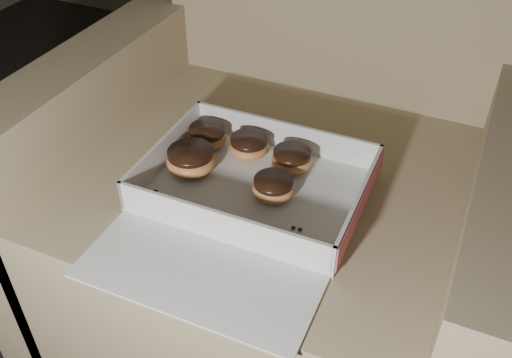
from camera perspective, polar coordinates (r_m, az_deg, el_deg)
The scene contains 11 objects.
armchair at distance 1.13m, azimuth 2.89°, elevation -1.74°, with size 0.89×0.75×0.93m.
bakery_box at distance 0.92m, azimuth -0.77°, elevation -2.13°, with size 0.36×0.41×0.06m.
donut_a at distance 0.98m, azimuth 3.62°, elevation 2.02°, with size 0.07×0.07×0.04m.
donut_b at distance 0.98m, azimuth -6.51°, elevation 1.92°, with size 0.08×0.08×0.04m.
donut_c at distance 0.92m, azimuth 1.75°, elevation -0.83°, with size 0.07×0.07×0.04m.
donut_d at distance 1.04m, azimuth -4.88°, elevation 4.34°, with size 0.07×0.07×0.04m.
donut_e at distance 1.01m, azimuth -0.70°, elevation 3.37°, with size 0.07×0.07×0.04m.
crumb_a at distance 0.95m, azimuth -10.03°, elevation -1.18°, with size 0.01×0.01×0.00m, color black.
crumb_b at distance 0.91m, azimuth -4.85°, elevation -2.99°, with size 0.01×0.01×0.00m, color black.
crumb_c at distance 0.87m, azimuth 4.43°, elevation -5.06°, with size 0.01×0.01×0.00m, color black.
crumb_d at distance 0.87m, azimuth 3.75°, elevation -4.89°, with size 0.01×0.01×0.00m, color black.
Camera 1 is at (0.10, 0.22, 1.03)m, focal length 40.00 mm.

